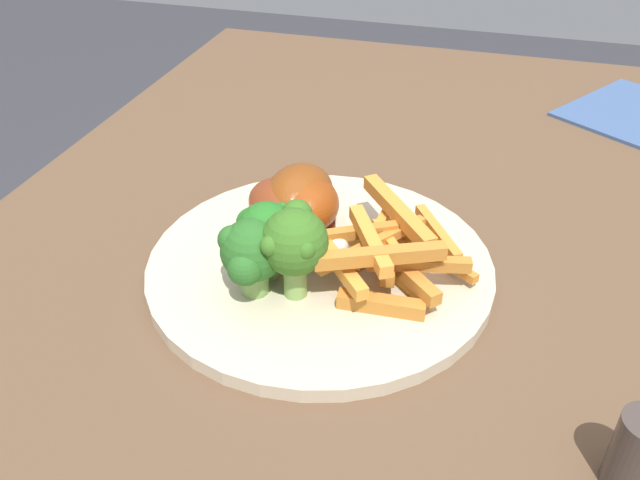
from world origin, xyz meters
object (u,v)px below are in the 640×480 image
(carrot_fries_pile, at_px, (385,250))
(chicken_drumstick_far, at_px, (306,207))
(dining_table, at_px, (383,361))
(broccoli_floret_back, at_px, (252,253))
(dinner_plate, at_px, (320,266))
(broccoli_floret_middle, at_px, (268,232))
(pepper_shaker, at_px, (637,453))
(broccoli_floret_front, at_px, (294,242))
(chicken_drumstick_extra, at_px, (297,198))
(chicken_drumstick_near, at_px, (286,208))

(carrot_fries_pile, distance_m, chicken_drumstick_far, 0.09)
(dining_table, distance_m, broccoli_floret_back, 0.19)
(dinner_plate, bearing_deg, chicken_drumstick_far, -148.98)
(broccoli_floret_middle, height_order, pepper_shaker, broccoli_floret_middle)
(broccoli_floret_front, height_order, broccoli_floret_back, broccoli_floret_front)
(broccoli_floret_front, relative_size, pepper_shaker, 1.40)
(broccoli_floret_front, bearing_deg, broccoli_floret_middle, -123.21)
(dining_table, height_order, carrot_fries_pile, carrot_fries_pile)
(broccoli_floret_back, distance_m, carrot_fries_pile, 0.11)
(broccoli_floret_middle, distance_m, chicken_drumstick_extra, 0.08)
(dining_table, xyz_separation_m, broccoli_floret_middle, (0.04, -0.09, 0.16))
(broccoli_floret_middle, distance_m, chicken_drumstick_near, 0.07)
(chicken_drumstick_near, relative_size, pepper_shaker, 2.18)
(broccoli_floret_back, distance_m, chicken_drumstick_extra, 0.10)
(dinner_plate, distance_m, broccoli_floret_middle, 0.06)
(broccoli_floret_back, bearing_deg, carrot_fries_pile, 119.46)
(broccoli_floret_middle, xyz_separation_m, chicken_drumstick_far, (-0.07, 0.01, -0.02))
(dining_table, height_order, chicken_drumstick_far, chicken_drumstick_far)
(dining_table, distance_m, broccoli_floret_middle, 0.18)
(dining_table, relative_size, dinner_plate, 4.00)
(dining_table, height_order, broccoli_floret_front, broccoli_floret_front)
(chicken_drumstick_near, bearing_deg, dinner_plate, 47.82)
(chicken_drumstick_far, xyz_separation_m, chicken_drumstick_extra, (-0.01, -0.01, 0.00))
(broccoli_floret_middle, bearing_deg, chicken_drumstick_far, 172.51)
(broccoli_floret_middle, bearing_deg, broccoli_floret_back, -7.83)
(chicken_drumstick_near, relative_size, chicken_drumstick_far, 0.99)
(broccoli_floret_middle, bearing_deg, dining_table, 116.34)
(broccoli_floret_middle, relative_size, broccoli_floret_back, 1.03)
(dinner_plate, bearing_deg, chicken_drumstick_near, -132.18)
(dining_table, height_order, dinner_plate, dinner_plate)
(chicken_drumstick_near, bearing_deg, broccoli_floret_back, 2.94)
(carrot_fries_pile, bearing_deg, chicken_drumstick_near, -112.79)
(carrot_fries_pile, xyz_separation_m, chicken_drumstick_far, (-0.04, -0.08, -0.00))
(chicken_drumstick_far, bearing_deg, broccoli_floret_back, -7.58)
(chicken_drumstick_far, bearing_deg, carrot_fries_pile, 61.23)
(broccoli_floret_middle, distance_m, chicken_drumstick_far, 0.07)
(chicken_drumstick_near, xyz_separation_m, chicken_drumstick_extra, (-0.01, 0.01, 0.00))
(dinner_plate, bearing_deg, pepper_shaker, 57.90)
(dining_table, height_order, broccoli_floret_back, broccoli_floret_back)
(carrot_fries_pile, xyz_separation_m, chicken_drumstick_near, (-0.04, -0.10, -0.00))
(pepper_shaker, bearing_deg, dining_table, -132.81)
(dinner_plate, relative_size, pepper_shaker, 5.36)
(broccoli_floret_back, xyz_separation_m, pepper_shaker, (0.09, 0.26, -0.02))
(dining_table, bearing_deg, chicken_drumstick_near, -102.45)
(broccoli_floret_middle, xyz_separation_m, chicken_drumstick_extra, (-0.08, -0.00, -0.02))
(broccoli_floret_front, relative_size, chicken_drumstick_far, 0.63)
(broccoli_floret_back, bearing_deg, chicken_drumstick_near, -177.06)
(pepper_shaker, bearing_deg, dinner_plate, -122.10)
(broccoli_floret_front, height_order, broccoli_floret_middle, broccoli_floret_front)
(chicken_drumstick_far, xyz_separation_m, pepper_shaker, (0.18, 0.25, -0.01))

